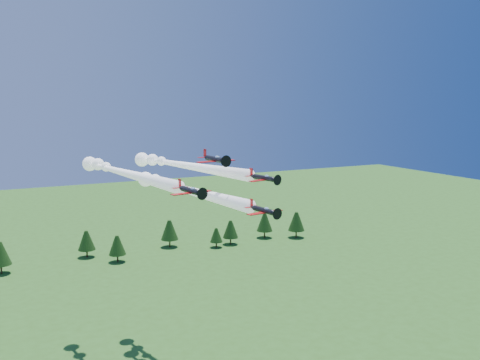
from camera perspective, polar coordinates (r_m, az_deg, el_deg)
name	(u,v)px	position (r m, az deg, el deg)	size (l,w,h in m)	color
plane_lead	(181,188)	(119.62, -6.31, -0.90)	(13.22, 52.98, 3.70)	black
plane_left	(121,172)	(124.30, -12.63, 0.87)	(13.63, 57.09, 3.70)	black
plane_right	(181,165)	(128.38, -6.31, 1.64)	(16.75, 51.27, 3.70)	black
plane_slot	(215,159)	(107.26, -2.69, 2.22)	(8.40, 9.11, 2.94)	black
treeline	(106,242)	(208.98, -14.15, -6.43)	(174.92, 19.60, 11.67)	#382314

